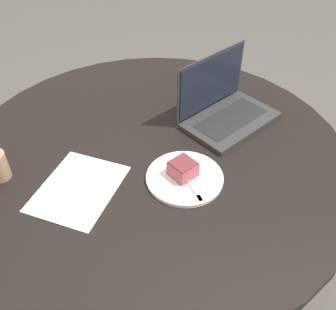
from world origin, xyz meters
TOP-DOWN VIEW (x-y plane):
  - ground_plane at (0.00, 0.00)m, footprint 12.00×12.00m
  - dining_table at (0.00, 0.00)m, footprint 1.34×1.34m
  - paper_document at (0.25, -0.14)m, footprint 0.29×0.23m
  - plate at (0.09, 0.15)m, footprint 0.24×0.24m
  - cake_slice at (0.09, 0.14)m, footprint 0.10×0.10m
  - fork at (0.13, 0.19)m, footprint 0.14×0.13m
  - laptop at (-0.27, 0.18)m, footprint 0.40×0.35m

SIDE VIEW (x-z plane):
  - ground_plane at x=0.00m, z-range 0.00..0.00m
  - dining_table at x=0.00m, z-range 0.26..0.98m
  - paper_document at x=0.25m, z-range 0.72..0.72m
  - plate at x=0.09m, z-range 0.72..0.73m
  - fork at x=0.13m, z-range 0.73..0.73m
  - cake_slice at x=0.09m, z-range 0.73..0.78m
  - laptop at x=-0.27m, z-range 0.64..0.88m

